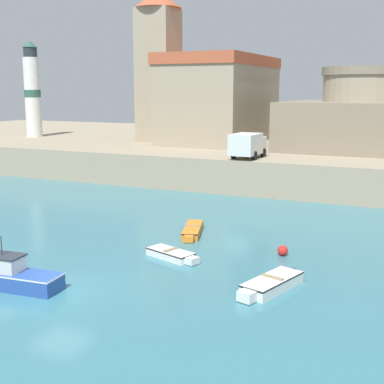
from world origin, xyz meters
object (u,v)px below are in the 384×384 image
object	(u,v)px
lighthouse	(32,91)
church	(210,93)
truck_on_quay	(248,145)
dinghy_white_2	(172,254)
dinghy_white_1	(271,284)
dinghy_orange_0	(193,230)
fortress	(362,120)
mooring_buoy	(283,251)
motorboat_blue_4	(5,275)

from	to	relation	value
lighthouse	church	bearing A→B (deg)	8.87
truck_on_quay	dinghy_white_2	bearing A→B (deg)	-82.91
church	dinghy_white_1	bearing A→B (deg)	-63.07
dinghy_orange_0	fortress	xyz separation A→B (m)	(6.63, 26.96, 5.75)
dinghy_orange_0	church	distance (m)	30.86
dinghy_orange_0	church	world-z (taller)	church
truck_on_quay	dinghy_white_1	bearing A→B (deg)	-68.49
lighthouse	truck_on_quay	xyz separation A→B (m)	(31.99, -9.52, -4.54)
church	lighthouse	world-z (taller)	church
dinghy_orange_0	fortress	bearing A→B (deg)	76.19
dinghy_white_2	fortress	distance (m)	32.97
mooring_buoy	truck_on_quay	bearing A→B (deg)	114.96
dinghy_white_2	lighthouse	xyz separation A→B (m)	(-34.44, 29.23, 8.56)
motorboat_blue_4	truck_on_quay	size ratio (longest dim) A/B	1.37
dinghy_orange_0	fortress	distance (m)	28.35
lighthouse	dinghy_white_1	bearing A→B (deg)	-37.77
motorboat_blue_4	lighthouse	size ratio (longest dim) A/B	0.50
fortress	lighthouse	world-z (taller)	lighthouse
dinghy_orange_0	fortress	size ratio (longest dim) A/B	0.28
dinghy_white_1	mooring_buoy	xyz separation A→B (m)	(-0.87, 5.23, -0.00)
motorboat_blue_4	mooring_buoy	size ratio (longest dim) A/B	10.27
mooring_buoy	lighthouse	xyz separation A→B (m)	(-39.78, 26.27, 8.51)
dinghy_white_2	church	bearing A→B (deg)	109.47
fortress	lighthouse	size ratio (longest dim) A/B	1.26
lighthouse	truck_on_quay	bearing A→B (deg)	-16.58
dinghy_white_1	church	world-z (taller)	church
truck_on_quay	dinghy_orange_0	bearing A→B (deg)	-84.62
lighthouse	motorboat_blue_4	bearing A→B (deg)	-51.05
church	fortress	size ratio (longest dim) A/B	1.13
dinghy_orange_0	truck_on_quay	distance (m)	15.28
mooring_buoy	church	bearing A→B (deg)	119.59
dinghy_white_2	lighthouse	distance (m)	45.98
dinghy_white_1	fortress	bearing A→B (deg)	91.09
dinghy_white_1	mooring_buoy	world-z (taller)	dinghy_white_1
church	fortress	bearing A→B (deg)	-2.71
dinghy_white_2	church	size ratio (longest dim) A/B	0.20
church	fortress	xyz separation A→B (m)	(17.16, -0.81, -2.64)
dinghy_white_2	mooring_buoy	distance (m)	6.11
dinghy_orange_0	dinghy_white_2	world-z (taller)	dinghy_orange_0
dinghy_white_2	church	xyz separation A→B (m)	(-11.60, 32.80, 8.40)
dinghy_white_2	mooring_buoy	size ratio (longest dim) A/B	5.84
mooring_buoy	fortress	distance (m)	29.58
church	truck_on_quay	xyz separation A→B (m)	(9.15, -13.09, -4.38)
fortress	truck_on_quay	distance (m)	14.76
mooring_buoy	fortress	bearing A→B (deg)	89.57
motorboat_blue_4	dinghy_orange_0	bearing A→B (deg)	71.25
church	truck_on_quay	bearing A→B (deg)	-55.05
dinghy_orange_0	lighthouse	world-z (taller)	lighthouse
motorboat_blue_4	dinghy_white_1	bearing A→B (deg)	22.62
motorboat_blue_4	lighthouse	world-z (taller)	lighthouse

